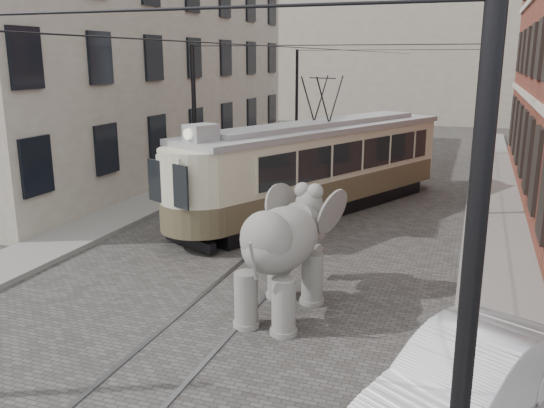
% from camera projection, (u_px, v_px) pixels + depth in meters
% --- Properties ---
extents(ground, '(120.00, 120.00, 0.00)m').
position_uv_depth(ground, '(277.00, 254.00, 16.73)').
color(ground, '#484542').
extents(tram_rails, '(1.54, 80.00, 0.02)m').
position_uv_depth(tram_rails, '(277.00, 254.00, 16.73)').
color(tram_rails, slate).
rests_on(tram_rails, ground).
extents(sidewalk_right, '(2.00, 60.00, 0.15)m').
position_uv_depth(sidewalk_right, '(499.00, 277.00, 14.77)').
color(sidewalk_right, slate).
rests_on(sidewalk_right, ground).
extents(sidewalk_left, '(2.00, 60.00, 0.15)m').
position_uv_depth(sidewalk_left, '(89.00, 230.00, 18.81)').
color(sidewalk_left, slate).
rests_on(sidewalk_left, ground).
extents(stucco_building, '(7.00, 24.00, 10.00)m').
position_uv_depth(stucco_building, '(131.00, 68.00, 28.19)').
color(stucco_building, gray).
rests_on(stucco_building, ground).
extents(distant_block, '(28.00, 10.00, 14.00)m').
position_uv_depth(distant_block, '(423.00, 40.00, 51.57)').
color(distant_block, gray).
rests_on(distant_block, ground).
extents(catenary, '(11.00, 30.20, 6.00)m').
position_uv_depth(catenary, '(318.00, 130.00, 20.63)').
color(catenary, black).
rests_on(catenary, ground).
extents(tram, '(7.45, 12.20, 4.87)m').
position_uv_depth(tram, '(321.00, 146.00, 20.74)').
color(tram, '#C0B99B').
rests_on(tram, ground).
extents(elephant, '(2.73, 4.52, 2.66)m').
position_uv_depth(elephant, '(281.00, 257.00, 12.50)').
color(elephant, slate).
rests_on(elephant, ground).
extents(parked_car, '(3.26, 4.65, 1.45)m').
position_uv_depth(parked_car, '(465.00, 381.00, 8.82)').
color(parked_car, silver).
rests_on(parked_car, ground).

